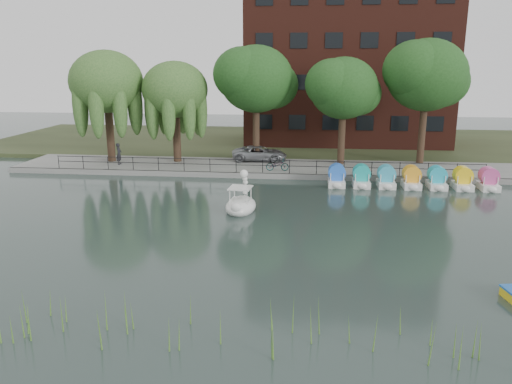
% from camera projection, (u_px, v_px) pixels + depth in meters
% --- Properties ---
extents(ground_plane, '(120.00, 120.00, 0.00)m').
position_uv_depth(ground_plane, '(237.00, 237.00, 24.66)').
color(ground_plane, '#394A46').
extents(promenade, '(40.00, 6.00, 0.40)m').
position_uv_depth(promenade, '(266.00, 168.00, 40.01)').
color(promenade, gray).
rests_on(promenade, ground_plane).
extents(kerb, '(40.00, 0.25, 0.40)m').
position_uv_depth(kerb, '(262.00, 176.00, 37.17)').
color(kerb, gray).
rests_on(kerb, ground_plane).
extents(land_strip, '(60.00, 22.00, 0.36)m').
position_uv_depth(land_strip, '(277.00, 142.00, 53.49)').
color(land_strip, '#47512D').
rests_on(land_strip, ground_plane).
extents(railing, '(32.00, 0.05, 1.00)m').
position_uv_depth(railing, '(263.00, 163.00, 37.13)').
color(railing, black).
rests_on(railing, promenade).
extents(apartment_building, '(20.00, 10.07, 18.00)m').
position_uv_depth(apartment_building, '(347.00, 53.00, 50.43)').
color(apartment_building, '#4C1E16').
rests_on(apartment_building, land_strip).
extents(willow_left, '(5.88, 5.88, 9.01)m').
position_uv_depth(willow_left, '(106.00, 82.00, 40.17)').
color(willow_left, '#473323').
rests_on(willow_left, promenade).
extents(willow_mid, '(5.32, 5.32, 8.15)m').
position_uv_depth(willow_mid, '(175.00, 90.00, 40.24)').
color(willow_mid, '#473323').
rests_on(willow_mid, promenade).
extents(broadleaf_center, '(6.00, 6.00, 9.25)m').
position_uv_depth(broadleaf_center, '(256.00, 80.00, 40.32)').
color(broadleaf_center, '#473323').
rests_on(broadleaf_center, promenade).
extents(broadleaf_right, '(5.40, 5.40, 8.32)m').
position_uv_depth(broadleaf_right, '(344.00, 89.00, 39.28)').
color(broadleaf_right, '#473323').
rests_on(broadleaf_right, promenade).
extents(broadleaf_far, '(6.30, 6.30, 9.71)m').
position_uv_depth(broadleaf_far, '(427.00, 76.00, 39.31)').
color(broadleaf_far, '#473323').
rests_on(broadleaf_far, promenade).
extents(minivan, '(2.67, 5.32, 1.45)m').
position_uv_depth(minivan, '(260.00, 152.00, 41.66)').
color(minivan, gray).
rests_on(minivan, promenade).
extents(bicycle, '(0.72, 1.76, 1.00)m').
position_uv_depth(bicycle, '(277.00, 164.00, 37.89)').
color(bicycle, gray).
rests_on(bicycle, promenade).
extents(pedestrian, '(0.51, 0.73, 1.98)m').
position_uv_depth(pedestrian, '(119.00, 152.00, 40.13)').
color(pedestrian, black).
rests_on(pedestrian, promenade).
extents(swan_boat, '(1.94, 2.86, 2.29)m').
position_uv_depth(swan_boat, '(241.00, 203.00, 28.91)').
color(swan_boat, white).
rests_on(swan_boat, ground_plane).
extents(pedal_boat_row, '(11.35, 1.70, 1.40)m').
position_uv_depth(pedal_boat_row, '(411.00, 179.00, 34.34)').
color(pedal_boat_row, white).
rests_on(pedal_boat_row, ground_plane).
extents(reed_bank, '(24.00, 2.40, 1.20)m').
position_uv_depth(reed_bank, '(257.00, 326.00, 15.16)').
color(reed_bank, '#669938').
rests_on(reed_bank, ground_plane).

